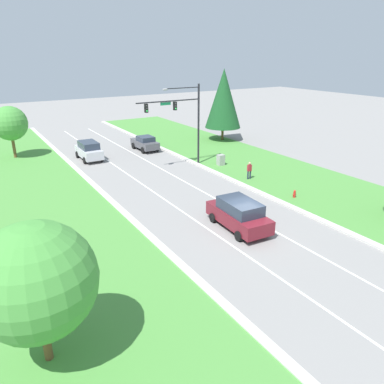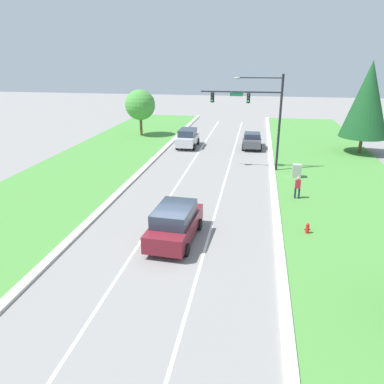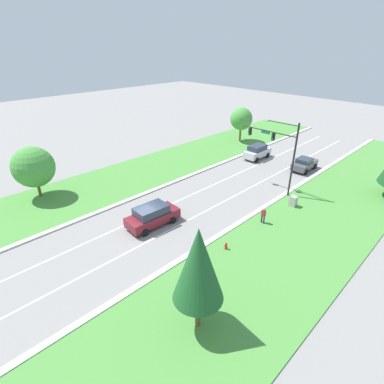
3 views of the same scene
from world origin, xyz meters
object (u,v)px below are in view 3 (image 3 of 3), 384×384
(pedestrian, at_px, (263,215))
(fire_hydrant, at_px, (226,246))
(silver_suv, at_px, (257,152))
(traffic_signal_mast, at_px, (279,146))
(conifer_near_right_tree, at_px, (198,265))
(oak_near_left_tree, at_px, (33,167))
(graphite_sedan, at_px, (304,164))
(utility_cabinet, at_px, (293,201))
(oak_far_left_tree, at_px, (241,119))
(burgundy_suv, at_px, (152,216))

(pedestrian, bearing_deg, fire_hydrant, 95.71)
(silver_suv, bearing_deg, traffic_signal_mast, -45.64)
(conifer_near_right_tree, height_order, oak_near_left_tree, conifer_near_right_tree)
(graphite_sedan, distance_m, fire_hydrant, 21.08)
(utility_cabinet, bearing_deg, oak_far_left_tree, 141.03)
(utility_cabinet, bearing_deg, traffic_signal_mast, 152.09)
(pedestrian, xyz_separation_m, fire_hydrant, (0.10, -5.58, -0.59))
(pedestrian, relative_size, oak_far_left_tree, 0.30)
(fire_hydrant, height_order, oak_near_left_tree, oak_near_left_tree)
(silver_suv, height_order, utility_cabinet, silver_suv)
(graphite_sedan, height_order, conifer_near_right_tree, conifer_near_right_tree)
(graphite_sedan, relative_size, fire_hydrant, 6.21)
(silver_suv, xyz_separation_m, utility_cabinet, (10.92, -9.44, -0.46))
(oak_near_left_tree, bearing_deg, graphite_sedan, 58.83)
(traffic_signal_mast, relative_size, utility_cabinet, 6.94)
(conifer_near_right_tree, relative_size, oak_far_left_tree, 1.24)
(burgundy_suv, distance_m, utility_cabinet, 14.69)
(conifer_near_right_tree, height_order, oak_far_left_tree, conifer_near_right_tree)
(graphite_sedan, distance_m, pedestrian, 15.57)
(conifer_near_right_tree, xyz_separation_m, oak_near_left_tree, (-24.12, -0.32, -1.17))
(conifer_near_right_tree, relative_size, oak_near_left_tree, 1.24)
(graphite_sedan, xyz_separation_m, silver_suv, (-7.02, -0.69, 0.16))
(pedestrian, height_order, oak_near_left_tree, oak_near_left_tree)
(pedestrian, xyz_separation_m, conifer_near_right_tree, (3.64, -12.56, 3.79))
(fire_hydrant, height_order, conifer_near_right_tree, conifer_near_right_tree)
(fire_hydrant, bearing_deg, pedestrian, 91.06)
(fire_hydrant, xyz_separation_m, oak_near_left_tree, (-20.59, -7.30, 3.21))
(conifer_near_right_tree, bearing_deg, oak_near_left_tree, -179.24)
(fire_hydrant, bearing_deg, graphite_sedan, 99.89)
(utility_cabinet, distance_m, oak_near_left_tree, 27.67)
(graphite_sedan, height_order, oak_near_left_tree, oak_near_left_tree)
(graphite_sedan, bearing_deg, silver_suv, -175.39)
(utility_cabinet, bearing_deg, pedestrian, -94.40)
(conifer_near_right_tree, bearing_deg, oak_far_left_tree, 123.33)
(graphite_sedan, xyz_separation_m, utility_cabinet, (3.90, -10.13, -0.29))
(fire_hydrant, bearing_deg, oak_near_left_tree, -160.48)
(graphite_sedan, height_order, silver_suv, silver_suv)
(silver_suv, height_order, fire_hydrant, silver_suv)
(traffic_signal_mast, xyz_separation_m, conifer_near_right_tree, (6.73, -19.45, -0.68))
(utility_cabinet, bearing_deg, oak_near_left_tree, -139.35)
(traffic_signal_mast, relative_size, silver_suv, 1.80)
(utility_cabinet, bearing_deg, fire_hydrant, -91.53)
(pedestrian, bearing_deg, utility_cabinet, -89.75)
(burgundy_suv, height_order, graphite_sedan, burgundy_suv)
(oak_far_left_tree, bearing_deg, oak_near_left_tree, -95.46)
(burgundy_suv, xyz_separation_m, oak_far_left_tree, (-10.25, 26.98, 2.84))
(utility_cabinet, bearing_deg, silver_suv, 139.16)
(silver_suv, bearing_deg, burgundy_suv, -81.33)
(graphite_sedan, height_order, oak_far_left_tree, oak_far_left_tree)
(silver_suv, distance_m, utility_cabinet, 14.44)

